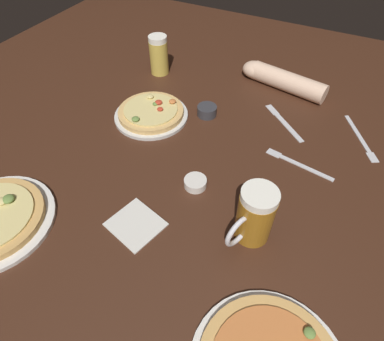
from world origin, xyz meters
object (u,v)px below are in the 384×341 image
object	(u,v)px
napkin_folded	(136,224)
fork_left	(298,164)
fork_spare	(361,138)
ramekin_sauce	(207,111)
beer_mug_dark	(158,55)
beer_mug_amber	(254,216)
ramekin_butter	(195,183)
pizza_plate_far	(151,113)
knife_right	(284,122)
diner_arm	(279,79)

from	to	relation	value
napkin_folded	fork_left	bearing A→B (deg)	51.78
fork_spare	ramekin_sauce	bearing A→B (deg)	-167.85
beer_mug_dark	fork_spare	size ratio (longest dim) A/B	0.73
beer_mug_amber	ramekin_butter	world-z (taller)	beer_mug_amber
pizza_plate_far	knife_right	bearing A→B (deg)	22.69
napkin_folded	fork_spare	distance (m)	0.78
knife_right	beer_mug_amber	bearing A→B (deg)	-84.26
ramekin_butter	diner_arm	distance (m)	0.61
pizza_plate_far	diner_arm	world-z (taller)	diner_arm
pizza_plate_far	beer_mug_dark	distance (m)	0.31
beer_mug_dark	ramekin_butter	distance (m)	0.65
knife_right	beer_mug_dark	bearing A→B (deg)	170.01
beer_mug_amber	fork_spare	bearing A→B (deg)	68.22
napkin_folded	knife_right	bearing A→B (deg)	68.87
fork_left	ramekin_sauce	bearing A→B (deg)	164.23
beer_mug_amber	ramekin_sauce	world-z (taller)	beer_mug_amber
beer_mug_amber	ramekin_butter	xyz separation A→B (m)	(-0.20, 0.08, -0.07)
pizza_plate_far	napkin_folded	bearing A→B (deg)	-63.62
beer_mug_dark	ramekin_butter	bearing A→B (deg)	-50.29
diner_arm	beer_mug_amber	bearing A→B (deg)	-79.18
ramekin_butter	fork_spare	world-z (taller)	ramekin_butter
ramekin_sauce	napkin_folded	xyz separation A→B (m)	(0.03, -0.51, -0.01)
ramekin_butter	fork_left	world-z (taller)	ramekin_butter
beer_mug_amber	fork_left	distance (m)	0.31
pizza_plate_far	beer_mug_amber	bearing A→B (deg)	-32.14
ramekin_sauce	fork_left	bearing A→B (deg)	-15.77
pizza_plate_far	napkin_folded	distance (m)	0.46
ramekin_sauce	knife_right	distance (m)	0.27
ramekin_sauce	ramekin_butter	distance (m)	0.34
fork_left	knife_right	distance (m)	0.20
pizza_plate_far	ramekin_sauce	size ratio (longest dim) A/B	3.73
ramekin_sauce	diner_arm	bearing A→B (deg)	58.78
napkin_folded	fork_left	xyz separation A→B (m)	(0.32, 0.41, -0.00)
pizza_plate_far	ramekin_butter	xyz separation A→B (m)	(0.28, -0.22, -0.00)
pizza_plate_far	fork_spare	world-z (taller)	pizza_plate_far
pizza_plate_far	fork_left	distance (m)	0.53
pizza_plate_far	fork_spare	distance (m)	0.72
beer_mug_dark	napkin_folded	bearing A→B (deg)	-64.11
beer_mug_dark	napkin_folded	distance (m)	0.77
fork_left	diner_arm	bearing A→B (deg)	114.51
beer_mug_amber	ramekin_butter	size ratio (longest dim) A/B	2.46
pizza_plate_far	ramekin_butter	bearing A→B (deg)	-37.77
beer_mug_amber	fork_left	bearing A→B (deg)	81.32
pizza_plate_far	beer_mug_dark	xyz separation A→B (m)	(-0.13, 0.28, 0.06)
ramekin_butter	pizza_plate_far	bearing A→B (deg)	142.23
beer_mug_dark	ramekin_sauce	distance (m)	0.36
diner_arm	fork_left	bearing A→B (deg)	-65.49
beer_mug_amber	ramekin_sauce	distance (m)	0.51
ramekin_sauce	diner_arm	world-z (taller)	diner_arm
fork_left	diner_arm	distance (m)	0.43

